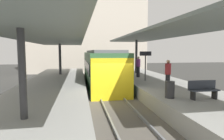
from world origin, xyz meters
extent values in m
plane|color=#383835|center=(0.00, 0.00, 0.00)|extent=(80.00, 80.00, 0.00)
cube|color=#9E9E99|center=(-3.80, 0.00, 0.50)|extent=(4.40, 28.00, 1.00)
cube|color=#9E9E99|center=(3.80, 0.00, 0.50)|extent=(4.40, 28.00, 1.00)
cube|color=#59544C|center=(0.00, 0.00, 0.10)|extent=(3.20, 28.00, 0.20)
cube|color=slate|center=(-0.72, 0.00, 0.27)|extent=(0.08, 28.00, 0.14)
cube|color=slate|center=(0.72, 0.00, 0.27)|extent=(0.08, 28.00, 0.14)
cube|color=#2D5633|center=(0.00, 6.23, 1.65)|extent=(2.70, 12.39, 2.90)
cube|color=yellow|center=(0.00, 0.00, 1.50)|extent=(2.65, 0.08, 2.60)
cube|color=black|center=(-1.37, 6.23, 2.00)|extent=(0.04, 11.39, 0.76)
cube|color=black|center=(1.37, 6.23, 2.00)|extent=(0.04, 11.39, 0.76)
cube|color=#515156|center=(0.00, 6.23, 3.20)|extent=(2.16, 11.77, 0.20)
cylinder|color=#333335|center=(-3.80, -4.90, 2.47)|extent=(0.24, 0.24, 2.94)
cylinder|color=#333335|center=(-3.80, 7.70, 2.47)|extent=(0.24, 0.24, 2.94)
cube|color=slate|center=(-3.80, 1.40, 4.02)|extent=(4.18, 21.00, 0.16)
cylinder|color=#333335|center=(3.80, 7.70, 2.69)|extent=(0.24, 0.24, 3.37)
cube|color=slate|center=(3.80, 1.40, 4.45)|extent=(4.18, 21.00, 0.16)
cube|color=black|center=(3.12, -3.53, 1.20)|extent=(0.08, 0.32, 0.40)
cube|color=black|center=(4.22, -3.53, 1.20)|extent=(0.08, 0.32, 0.40)
cube|color=#2D333D|center=(3.67, -3.53, 1.43)|extent=(1.40, 0.40, 0.06)
cube|color=#2D333D|center=(3.67, -3.35, 1.66)|extent=(1.40, 0.06, 0.40)
cylinder|color=#262628|center=(2.91, 2.40, 2.10)|extent=(0.08, 0.08, 2.20)
cube|color=black|center=(2.91, 2.40, 3.05)|extent=(0.90, 0.06, 0.32)
cylinder|color=#2D2D30|center=(2.24, -3.01, 1.40)|extent=(0.44, 0.44, 0.80)
cylinder|color=#232328|center=(3.38, -0.42, 1.40)|extent=(0.28, 0.28, 0.80)
cylinder|color=maroon|center=(3.38, -0.42, 2.14)|extent=(0.36, 0.36, 0.67)
sphere|color=tan|center=(3.38, -0.42, 2.59)|extent=(0.22, 0.22, 0.22)
cylinder|color=#232328|center=(3.01, 4.48, 1.46)|extent=(0.28, 0.28, 0.92)
cylinder|color=#7A337A|center=(3.01, 4.48, 2.24)|extent=(0.36, 0.36, 0.64)
sphere|color=beige|center=(3.01, 4.48, 2.66)|extent=(0.22, 0.22, 0.22)
cube|color=#A89E8E|center=(-0.69, 20.00, 5.50)|extent=(18.00, 6.00, 11.00)
camera|label=1|loc=(-1.99, -11.49, 3.20)|focal=31.08mm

